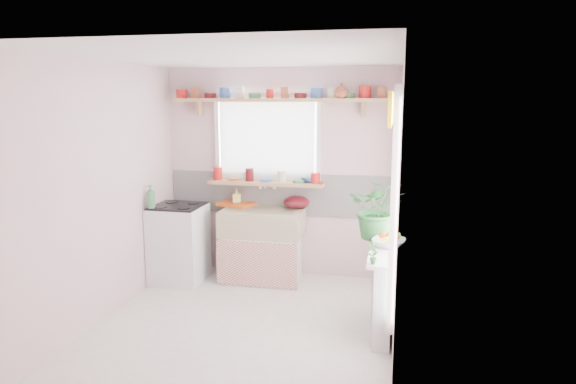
# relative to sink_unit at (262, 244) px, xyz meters

# --- Properties ---
(room) EXTENTS (3.20, 3.20, 3.20)m
(room) POSITION_rel_sink_unit_xyz_m (0.81, -0.43, 0.94)
(room) COLOR white
(room) RESTS_ON ground
(sink_unit) EXTENTS (0.95, 0.65, 1.11)m
(sink_unit) POSITION_rel_sink_unit_xyz_m (0.00, 0.00, 0.00)
(sink_unit) COLOR white
(sink_unit) RESTS_ON ground
(cooker) EXTENTS (0.58, 0.58, 0.93)m
(cooker) POSITION_rel_sink_unit_xyz_m (-0.95, -0.24, 0.03)
(cooker) COLOR white
(cooker) RESTS_ON ground
(radiator_ledge) EXTENTS (0.22, 0.95, 0.78)m
(radiator_ledge) POSITION_rel_sink_unit_xyz_m (1.45, -1.09, -0.03)
(radiator_ledge) COLOR white
(radiator_ledge) RESTS_ON ground
(windowsill) EXTENTS (1.40, 0.22, 0.04)m
(windowsill) POSITION_rel_sink_unit_xyz_m (-0.00, 0.19, 0.71)
(windowsill) COLOR tan
(windowsill) RESTS_ON room
(pine_shelf) EXTENTS (2.52, 0.24, 0.04)m
(pine_shelf) POSITION_rel_sink_unit_xyz_m (0.15, 0.18, 1.69)
(pine_shelf) COLOR tan
(pine_shelf) RESTS_ON room
(shelf_crockery) EXTENTS (2.47, 0.11, 0.12)m
(shelf_crockery) POSITION_rel_sink_unit_xyz_m (0.15, 0.18, 1.76)
(shelf_crockery) COLOR red
(shelf_crockery) RESTS_ON pine_shelf
(sill_crockery) EXTENTS (1.35, 0.11, 0.12)m
(sill_crockery) POSITION_rel_sink_unit_xyz_m (-0.02, 0.19, 0.78)
(sill_crockery) COLOR red
(sill_crockery) RESTS_ON windowsill
(dish_tray) EXTENTS (0.48, 0.41, 0.04)m
(dish_tray) POSITION_rel_sink_unit_xyz_m (-0.38, 0.21, 0.44)
(dish_tray) COLOR #E85814
(dish_tray) RESTS_ON sink_unit
(colander) EXTENTS (0.36, 0.36, 0.14)m
(colander) POSITION_rel_sink_unit_xyz_m (0.38, 0.21, 0.49)
(colander) COLOR #5B0F19
(colander) RESTS_ON sink_unit
(jade_plant) EXTENTS (0.56, 0.49, 0.60)m
(jade_plant) POSITION_rel_sink_unit_xyz_m (1.36, -0.69, 0.64)
(jade_plant) COLOR #2D7133
(jade_plant) RESTS_ON radiator_ledge
(fruit_bowl) EXTENTS (0.36, 0.36, 0.08)m
(fruit_bowl) POSITION_rel_sink_unit_xyz_m (1.48, -0.96, 0.38)
(fruit_bowl) COLOR silver
(fruit_bowl) RESTS_ON radiator_ledge
(herb_pot) EXTENTS (0.11, 0.08, 0.19)m
(herb_pot) POSITION_rel_sink_unit_xyz_m (1.36, -1.49, 0.44)
(herb_pot) COLOR #2F692A
(herb_pot) RESTS_ON radiator_ledge
(soap_bottle_sink) EXTENTS (0.12, 0.12, 0.21)m
(soap_bottle_sink) POSITION_rel_sink_unit_xyz_m (-0.38, 0.21, 0.52)
(soap_bottle_sink) COLOR #F6F16D
(soap_bottle_sink) RESTS_ON sink_unit
(sill_cup) EXTENTS (0.16, 0.16, 0.10)m
(sill_cup) POSITION_rel_sink_unit_xyz_m (-0.23, 0.25, 0.78)
(sill_cup) COLOR white
(sill_cup) RESTS_ON windowsill
(sill_bowl) EXTENTS (0.24, 0.24, 0.06)m
(sill_bowl) POSITION_rel_sink_unit_xyz_m (0.52, 0.25, 0.76)
(sill_bowl) COLOR #355CAF
(sill_bowl) RESTS_ON windowsill
(shelf_vase) EXTENTS (0.17, 0.17, 0.17)m
(shelf_vase) POSITION_rel_sink_unit_xyz_m (0.89, 0.12, 1.79)
(shelf_vase) COLOR #9F4A31
(shelf_vase) RESTS_ON pine_shelf
(cooker_bottle) EXTENTS (0.12, 0.12, 0.27)m
(cooker_bottle) POSITION_rel_sink_unit_xyz_m (-1.17, -0.46, 0.62)
(cooker_bottle) COLOR #3F7E4C
(cooker_bottle) RESTS_ON cooker
(fruit) EXTENTS (0.20, 0.14, 0.10)m
(fruit) POSITION_rel_sink_unit_xyz_m (1.49, -0.95, 0.44)
(fruit) COLOR #FD5E15
(fruit) RESTS_ON fruit_bowl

